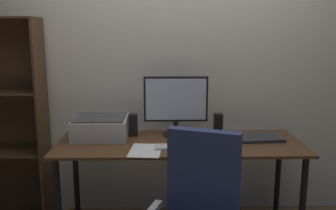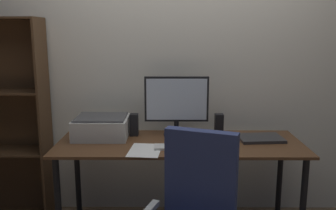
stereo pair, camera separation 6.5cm
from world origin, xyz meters
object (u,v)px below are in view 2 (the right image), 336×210
at_px(monitor, 177,102).
at_px(speaker_right, 219,125).
at_px(keyboard, 175,147).
at_px(printer, 102,127).
at_px(coffee_mug, 189,136).
at_px(desk, 180,153).
at_px(speaker_left, 134,125).
at_px(laptop, 260,138).
at_px(mouse, 207,145).

height_order(monitor, speaker_right, monitor).
distance_m(keyboard, printer, 0.62).
bearing_deg(coffee_mug, desk, 164.80).
relative_size(monitor, keyboard, 1.68).
relative_size(desk, speaker_left, 10.46).
bearing_deg(speaker_left, keyboard, -45.15).
relative_size(laptop, speaker_right, 1.88).
height_order(desk, speaker_left, speaker_left).
bearing_deg(laptop, coffee_mug, -175.42).
bearing_deg(desk, coffee_mug, -15.20).
bearing_deg(speaker_right, desk, -150.39).
relative_size(monitor, laptop, 1.53).
distance_m(laptop, speaker_left, 0.96).
bearing_deg(keyboard, mouse, 3.91).
bearing_deg(coffee_mug, speaker_right, 38.95).
bearing_deg(speaker_left, coffee_mug, -24.86).
relative_size(keyboard, mouse, 3.02).
relative_size(mouse, coffee_mug, 0.94).
bearing_deg(coffee_mug, laptop, 8.88).
bearing_deg(laptop, desk, -178.15).
relative_size(mouse, speaker_left, 0.56).
xyz_separation_m(speaker_right, printer, (-0.90, -0.05, -0.00)).
height_order(mouse, speaker_left, speaker_left).
relative_size(mouse, speaker_right, 0.56).
distance_m(laptop, speaker_right, 0.32).
xyz_separation_m(desk, laptop, (0.60, 0.07, 0.09)).
height_order(coffee_mug, speaker_right, speaker_right).
bearing_deg(mouse, laptop, 39.43).
distance_m(keyboard, coffee_mug, 0.17).
relative_size(coffee_mug, printer, 0.26).
bearing_deg(mouse, printer, 177.66).
height_order(desk, laptop, laptop).
bearing_deg(printer, coffee_mug, -12.25).
bearing_deg(printer, desk, -11.90).
bearing_deg(monitor, mouse, -55.50).
xyz_separation_m(coffee_mug, printer, (-0.66, 0.14, 0.03)).
distance_m(monitor, speaker_right, 0.37).
height_order(mouse, laptop, mouse).
distance_m(coffee_mug, speaker_right, 0.31).
bearing_deg(speaker_left, printer, -168.32).
height_order(keyboard, mouse, mouse).
bearing_deg(monitor, printer, -174.19).
relative_size(monitor, speaker_right, 2.87).
bearing_deg(printer, keyboard, -25.57).
bearing_deg(coffee_mug, mouse, -40.68).
distance_m(mouse, printer, 0.82).
relative_size(desk, printer, 4.45).
bearing_deg(speaker_right, printer, -176.81).
distance_m(coffee_mug, laptop, 0.54).
distance_m(keyboard, mouse, 0.22).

